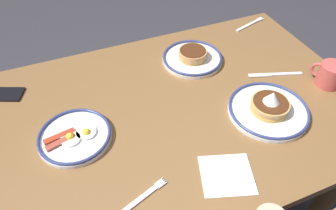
{
  "coord_description": "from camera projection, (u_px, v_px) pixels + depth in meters",
  "views": [
    {
      "loc": [
        0.28,
        0.7,
        1.52
      ],
      "look_at": [
        -0.0,
        0.0,
        0.77
      ],
      "focal_mm": 33.31,
      "sensor_mm": 36.0,
      "label": 1
    }
  ],
  "objects": [
    {
      "name": "ground_plane",
      "position": [
        167.0,
        209.0,
        1.61
      ],
      "size": [
        6.0,
        6.0,
        0.0
      ],
      "primitive_type": "plane",
      "color": "#312F35"
    },
    {
      "name": "butter_knife",
      "position": [
        275.0,
        74.0,
        1.23
      ],
      "size": [
        0.21,
        0.08,
        0.01
      ],
      "color": "silver",
      "rests_on": "dining_table"
    },
    {
      "name": "fork_near",
      "position": [
        250.0,
        24.0,
        1.49
      ],
      "size": [
        0.18,
        0.07,
        0.01
      ],
      "color": "silver",
      "rests_on": "dining_table"
    },
    {
      "name": "paper_napkin",
      "position": [
        227.0,
        175.0,
        0.9
      ],
      "size": [
        0.19,
        0.18,
        0.0
      ],
      "primitive_type": "cube",
      "rotation": [
        0.0,
        0.0,
        -0.32
      ],
      "color": "white",
      "rests_on": "dining_table"
    },
    {
      "name": "plate_far_companion",
      "position": [
        269.0,
        108.0,
        1.07
      ],
      "size": [
        0.28,
        0.28,
        0.09
      ],
      "color": "white",
      "rests_on": "dining_table"
    },
    {
      "name": "coffee_mug",
      "position": [
        330.0,
        74.0,
        1.16
      ],
      "size": [
        0.09,
        0.12,
        0.09
      ],
      "color": "#BF4C47",
      "rests_on": "dining_table"
    },
    {
      "name": "dining_table",
      "position": [
        167.0,
        131.0,
        1.17
      ],
      "size": [
        1.43,
        0.9,
        0.74
      ],
      "color": "brown",
      "rests_on": "ground_plane"
    },
    {
      "name": "plate_near_main",
      "position": [
        75.0,
        136.0,
        0.99
      ],
      "size": [
        0.23,
        0.23,
        0.04
      ],
      "color": "white",
      "rests_on": "dining_table"
    },
    {
      "name": "cell_phone",
      "position": [
        3.0,
        94.0,
        1.14
      ],
      "size": [
        0.16,
        0.12,
        0.01
      ],
      "primitive_type": "cube",
      "rotation": [
        0.0,
        0.0,
        -0.4
      ],
      "color": "black",
      "rests_on": "dining_table"
    },
    {
      "name": "fork_far",
      "position": [
        137.0,
        201.0,
        0.84
      ],
      "size": [
        0.2,
        0.08,
        0.01
      ],
      "color": "silver",
      "rests_on": "dining_table"
    },
    {
      "name": "plate_center_pancakes",
      "position": [
        192.0,
        57.0,
        1.28
      ],
      "size": [
        0.25,
        0.25,
        0.05
      ],
      "color": "silver",
      "rests_on": "dining_table"
    }
  ]
}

